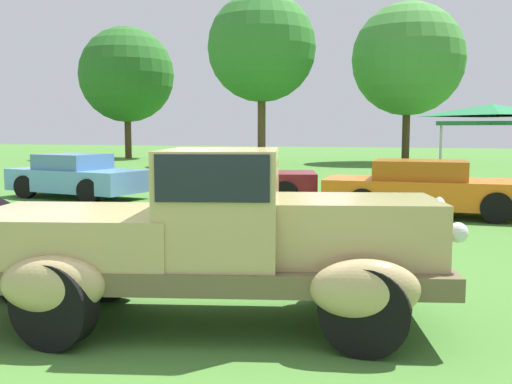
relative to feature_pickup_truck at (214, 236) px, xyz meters
name	(u,v)px	position (x,y,z in m)	size (l,w,h in m)	color
ground_plane	(187,326)	(-0.22, -0.16, -0.87)	(120.00, 120.00, 0.00)	#42752D
feature_pickup_truck	(214,236)	(0.00, 0.00, 0.00)	(4.67, 2.61, 1.70)	brown
show_car_skyblue	(76,176)	(-7.53, 8.72, -0.27)	(4.18, 2.40, 1.22)	#669EDB
show_car_burgundy	(239,180)	(-2.82, 9.03, -0.27)	(4.19, 2.66, 1.22)	maroon
show_car_orange	(426,188)	(1.85, 8.10, -0.27)	(4.48, 1.75, 1.22)	orange
canopy_tent_left_field	(492,113)	(3.72, 14.83, 1.56)	(3.40, 3.40, 2.71)	#B7B7BC
treeline_far_left	(127,75)	(-17.68, 29.49, 4.67)	(6.26, 6.26, 8.67)	#47331E
treeline_mid_left	(262,48)	(-7.16, 25.57, 5.48)	(5.91, 5.91, 9.31)	brown
treeline_center	(408,59)	(0.38, 29.62, 5.05)	(6.42, 6.42, 9.14)	#47331E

